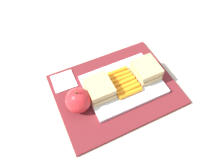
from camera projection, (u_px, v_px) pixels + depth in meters
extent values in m
plane|color=#B7AD99|center=(116.00, 90.00, 0.65)|extent=(2.40, 2.40, 0.00)
cube|color=maroon|center=(116.00, 89.00, 0.65)|extent=(0.36, 0.28, 0.01)
cube|color=white|center=(123.00, 84.00, 0.64)|extent=(0.23, 0.17, 0.01)
cube|color=tan|center=(145.00, 73.00, 0.65)|extent=(0.07, 0.08, 0.02)
cube|color=beige|center=(146.00, 70.00, 0.64)|extent=(0.07, 0.07, 0.01)
cube|color=tan|center=(147.00, 67.00, 0.63)|extent=(0.07, 0.08, 0.02)
cube|color=tan|center=(100.00, 91.00, 0.61)|extent=(0.07, 0.08, 0.02)
cube|color=beige|center=(99.00, 89.00, 0.60)|extent=(0.07, 0.07, 0.01)
cube|color=tan|center=(99.00, 86.00, 0.59)|extent=(0.07, 0.08, 0.02)
cylinder|color=orange|center=(116.00, 72.00, 0.65)|extent=(0.08, 0.01, 0.02)
cylinder|color=orange|center=(118.00, 75.00, 0.65)|extent=(0.08, 0.01, 0.02)
cylinder|color=orange|center=(121.00, 79.00, 0.64)|extent=(0.08, 0.01, 0.02)
cylinder|color=orange|center=(123.00, 82.00, 0.63)|extent=(0.08, 0.01, 0.02)
cylinder|color=orange|center=(126.00, 86.00, 0.62)|extent=(0.08, 0.01, 0.02)
cylinder|color=orange|center=(128.00, 89.00, 0.62)|extent=(0.08, 0.01, 0.02)
cylinder|color=orange|center=(130.00, 93.00, 0.61)|extent=(0.08, 0.01, 0.02)
sphere|color=red|center=(78.00, 100.00, 0.58)|extent=(0.07, 0.07, 0.07)
cylinder|color=brown|center=(76.00, 93.00, 0.54)|extent=(0.01, 0.01, 0.01)
cube|color=white|center=(64.00, 81.00, 0.65)|extent=(0.07, 0.07, 0.00)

